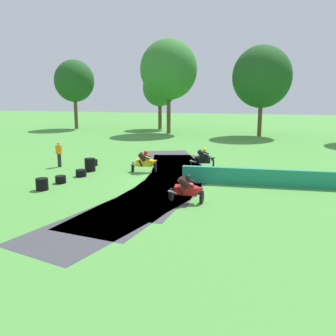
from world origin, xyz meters
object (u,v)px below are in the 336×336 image
motorcycle_chase_yellow (145,162)px  track_marshal (59,154)px  tire_stack_extra_a (93,163)px  motorcycle_lead_red (188,189)px  tire_stack_mid_a (61,179)px  tire_stack_mid_b (81,173)px  motorcycle_trailing_black (204,159)px  tire_stack_near (42,184)px  tire_stack_far (90,165)px

motorcycle_chase_yellow → track_marshal: size_ratio=1.03×
motorcycle_chase_yellow → tire_stack_extra_a: bearing=162.4°
tire_stack_extra_a → motorcycle_lead_red: bearing=-42.6°
tire_stack_mid_a → tire_stack_mid_b: (0.37, 1.72, -0.00)m
motorcycle_chase_yellow → motorcycle_trailing_black: size_ratio=1.00×
motorcycle_chase_yellow → tire_stack_near: bearing=-127.6°
motorcycle_chase_yellow → tire_stack_mid_a: motorcycle_chase_yellow is taller
tire_stack_extra_a → track_marshal: (-1.93, -0.85, 0.62)m
tire_stack_mid_a → track_marshal: track_marshal is taller
tire_stack_near → tire_stack_far: tire_stack_far is taller
tire_stack_mid_a → track_marshal: 4.61m
tire_stack_mid_a → tire_stack_extra_a: (-0.28, 4.85, -0.00)m
tire_stack_far → track_marshal: (-2.50, 0.81, 0.42)m
tire_stack_far → tire_stack_extra_a: size_ratio=1.22×
tire_stack_near → track_marshal: 5.88m
tire_stack_mid_b → tire_stack_far: size_ratio=0.76×
tire_stack_near → tire_stack_extra_a: (-0.07, 6.36, -0.10)m
tire_stack_extra_a → track_marshal: bearing=-156.2°
tire_stack_mid_a → tire_stack_extra_a: size_ratio=0.87×
motorcycle_trailing_black → motorcycle_chase_yellow: bearing=-151.7°
tire_stack_extra_a → motorcycle_chase_yellow: bearing=-17.6°
tire_stack_near → track_marshal: bearing=110.0°
tire_stack_far → tire_stack_extra_a: 1.76m
tire_stack_extra_a → tire_stack_mid_b: bearing=-78.2°
track_marshal → tire_stack_extra_a: bearing=23.8°
motorcycle_chase_yellow → tire_stack_near: (-3.93, -5.09, -0.35)m
motorcycle_chase_yellow → track_marshal: (-5.92, 0.41, 0.17)m
motorcycle_chase_yellow → tire_stack_extra_a: size_ratio=2.57×
tire_stack_extra_a → tire_stack_far: bearing=-71.2°
tire_stack_far → motorcycle_chase_yellow: bearing=6.6°
motorcycle_lead_red → tire_stack_mid_a: 7.59m
tire_stack_mid_a → track_marshal: bearing=118.9°
motorcycle_lead_red → motorcycle_chase_yellow: motorcycle_chase_yellow is taller
tire_stack_mid_a → tire_stack_far: (0.28, 3.19, 0.20)m
motorcycle_trailing_black → tire_stack_extra_a: bearing=-175.9°
motorcycle_chase_yellow → tire_stack_extra_a: 4.21m
motorcycle_chase_yellow → motorcycle_trailing_black: bearing=28.3°
tire_stack_far → motorcycle_lead_red: bearing=-37.1°
motorcycle_trailing_black → tire_stack_far: motorcycle_trailing_black is taller
motorcycle_lead_red → motorcycle_trailing_black: motorcycle_trailing_black is taller
motorcycle_lead_red → tire_stack_mid_a: (-7.28, 2.09, -0.44)m
motorcycle_chase_yellow → tire_stack_extra_a: motorcycle_chase_yellow is taller
tire_stack_near → motorcycle_trailing_black: bearing=43.5°
tire_stack_near → tire_stack_mid_b: (0.59, 3.22, -0.10)m
motorcycle_lead_red → tire_stack_mid_b: 7.90m
motorcycle_lead_red → tire_stack_mid_a: motorcycle_lead_red is taller
motorcycle_lead_red → motorcycle_chase_yellow: 6.71m
motorcycle_lead_red → tire_stack_far: bearing=142.9°
motorcycle_chase_yellow → motorcycle_lead_red: bearing=-57.9°
tire_stack_mid_a → tire_stack_mid_b: 1.76m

